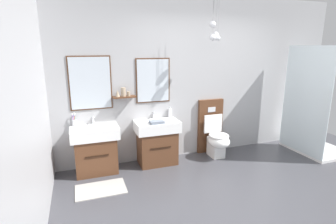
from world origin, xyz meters
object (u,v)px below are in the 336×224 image
at_px(vanity_sink_left, 96,148).
at_px(vanity_sink_right, 157,141).
at_px(soap_dispenser, 170,113).
at_px(toilet, 214,135).
at_px(shower_tray, 312,130).
at_px(toothbrush_cup, 74,122).
at_px(folded_hand_towel, 157,122).

relative_size(vanity_sink_left, vanity_sink_right, 1.00).
bearing_deg(soap_dispenser, vanity_sink_left, -172.75).
bearing_deg(toilet, shower_tray, -15.12).
height_order(vanity_sink_right, soap_dispenser, soap_dispenser).
relative_size(vanity_sink_left, shower_tray, 0.38).
relative_size(toothbrush_cup, shower_tray, 0.11).
height_order(folded_hand_towel, shower_tray, shower_tray).
xyz_separation_m(toilet, shower_tray, (1.78, -0.48, 0.05)).
xyz_separation_m(vanity_sink_right, folded_hand_towel, (-0.04, -0.13, 0.37)).
bearing_deg(vanity_sink_right, vanity_sink_left, 180.00).
height_order(vanity_sink_left, toothbrush_cup, toothbrush_cup).
height_order(toothbrush_cup, folded_hand_towel, toothbrush_cup).
bearing_deg(soap_dispenser, folded_hand_towel, -137.96).
xyz_separation_m(vanity_sink_left, shower_tray, (3.86, -0.49, 0.03)).
distance_m(soap_dispenser, folded_hand_towel, 0.45).
bearing_deg(shower_tray, vanity_sink_right, 170.32).
height_order(vanity_sink_left, vanity_sink_right, same).
bearing_deg(toilet, toothbrush_cup, 176.09).
relative_size(toilet, toothbrush_cup, 4.79).
height_order(toilet, shower_tray, shower_tray).
xyz_separation_m(folded_hand_towel, shower_tray, (2.90, -0.36, -0.34)).
height_order(toothbrush_cup, shower_tray, shower_tray).
bearing_deg(vanity_sink_left, shower_tray, -7.21).
height_order(vanity_sink_left, folded_hand_towel, folded_hand_towel).
distance_m(toilet, folded_hand_towel, 1.19).
bearing_deg(soap_dispenser, vanity_sink_right, -150.43).
relative_size(vanity_sink_left, toothbrush_cup, 3.55).
relative_size(toothbrush_cup, folded_hand_towel, 0.95).
height_order(soap_dispenser, folded_hand_towel, soap_dispenser).
xyz_separation_m(soap_dispenser, folded_hand_towel, (-0.33, -0.30, -0.06)).
distance_m(vanity_sink_right, soap_dispenser, 0.54).
relative_size(folded_hand_towel, shower_tray, 0.11).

